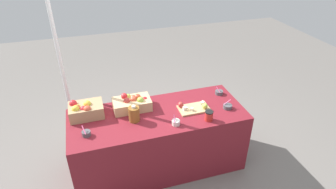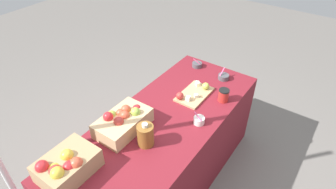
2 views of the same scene
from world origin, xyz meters
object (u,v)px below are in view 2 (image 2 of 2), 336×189
object	(u,v)px
coffee_cup	(224,95)
cider_jug	(146,135)
cutting_board_front	(194,93)
sample_bowl_near	(197,65)
sample_bowl_far	(199,120)
apple_crate_left	(66,166)
sample_bowl_mid	(223,77)
apple_crate_middle	(123,121)

from	to	relation	value
coffee_cup	cider_jug	bearing A→B (deg)	163.40
cutting_board_front	sample_bowl_near	xyz separation A→B (m)	(0.41, 0.21, 0.00)
sample_bowl_far	coffee_cup	distance (m)	0.35
apple_crate_left	sample_bowl_mid	bearing A→B (deg)	-11.60
cutting_board_front	sample_bowl_near	size ratio (longest dim) A/B	3.48
cider_jug	sample_bowl_mid	bearing A→B (deg)	-4.46
apple_crate_left	cider_jug	world-z (taller)	cider_jug
sample_bowl_near	sample_bowl_mid	world-z (taller)	sample_bowl_mid
apple_crate_left	cider_jug	xyz separation A→B (m)	(0.48, -0.23, 0.00)
sample_bowl_far	sample_bowl_near	bearing A→B (deg)	31.52
apple_crate_middle	coffee_cup	world-z (taller)	apple_crate_middle
cutting_board_front	coffee_cup	distance (m)	0.25
cider_jug	apple_crate_middle	bearing A→B (deg)	83.85
apple_crate_left	sample_bowl_far	bearing A→B (deg)	-26.11
sample_bowl_near	coffee_cup	size ratio (longest dim) A/B	0.90
sample_bowl_mid	coffee_cup	distance (m)	0.32
apple_crate_middle	cutting_board_front	world-z (taller)	apple_crate_middle
apple_crate_middle	coffee_cup	bearing A→B (deg)	-32.05
cutting_board_front	sample_bowl_mid	bearing A→B (deg)	-14.24
apple_crate_left	cutting_board_front	size ratio (longest dim) A/B	1.03
sample_bowl_near	coffee_cup	xyz separation A→B (m)	(-0.34, -0.45, 0.03)
apple_crate_left	sample_bowl_far	size ratio (longest dim) A/B	3.48
sample_bowl_mid	coffee_cup	size ratio (longest dim) A/B	0.91
apple_crate_left	sample_bowl_far	distance (m)	0.97
apple_crate_left	coffee_cup	distance (m)	1.30
apple_crate_middle	cider_jug	bearing A→B (deg)	-96.15
sample_bowl_mid	sample_bowl_far	size ratio (longest dim) A/B	0.98
apple_crate_left	sample_bowl_far	world-z (taller)	apple_crate_left
sample_bowl_near	sample_bowl_far	bearing A→B (deg)	-148.48
coffee_cup	cutting_board_front	bearing A→B (deg)	108.47
apple_crate_left	coffee_cup	size ratio (longest dim) A/B	3.24
cutting_board_front	sample_bowl_mid	world-z (taller)	sample_bowl_mid
apple_crate_middle	cider_jug	xyz separation A→B (m)	(-0.02, -0.23, 0.01)
coffee_cup	apple_crate_left	bearing A→B (deg)	159.73
cutting_board_front	sample_bowl_mid	size ratio (longest dim) A/B	3.43
apple_crate_middle	sample_bowl_far	bearing A→B (deg)	-49.26
apple_crate_left	sample_bowl_mid	size ratio (longest dim) A/B	3.55
cutting_board_front	apple_crate_left	bearing A→B (deg)	169.27
sample_bowl_near	coffee_cup	distance (m)	0.56
sample_bowl_mid	coffee_cup	bearing A→B (deg)	-154.22
sample_bowl_mid	apple_crate_left	bearing A→B (deg)	168.40
apple_crate_middle	cider_jug	distance (m)	0.23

